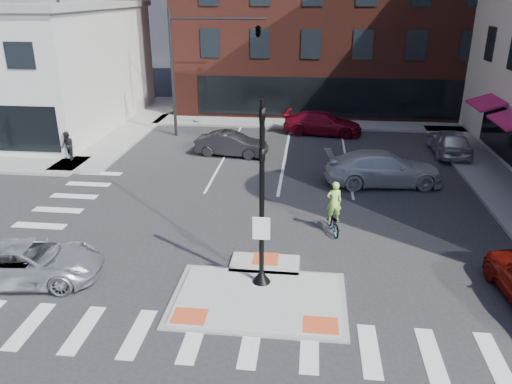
# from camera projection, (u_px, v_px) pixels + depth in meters

# --- Properties ---
(ground) EXTENTS (120.00, 120.00, 0.00)m
(ground) POSITION_uv_depth(u_px,v_px,m) (260.00, 291.00, 15.94)
(ground) COLOR #28282B
(ground) RESTS_ON ground
(refuge_island) EXTENTS (5.40, 4.65, 0.13)m
(refuge_island) POSITION_uv_depth(u_px,v_px,m) (259.00, 295.00, 15.69)
(refuge_island) COLOR gray
(refuge_island) RESTS_ON ground
(sidewalk_nw) EXTENTS (23.50, 20.50, 0.15)m
(sidewalk_nw) POSITION_uv_depth(u_px,v_px,m) (23.00, 141.00, 31.73)
(sidewalk_nw) COLOR gray
(sidewalk_nw) RESTS_ON ground
(sidewalk_e) EXTENTS (3.00, 24.00, 0.15)m
(sidewalk_e) POSITION_uv_depth(u_px,v_px,m) (504.00, 189.00, 24.03)
(sidewalk_e) COLOR gray
(sidewalk_e) RESTS_ON ground
(sidewalk_n) EXTENTS (26.00, 3.00, 0.15)m
(sidewalk_n) POSITION_uv_depth(u_px,v_px,m) (333.00, 124.00, 35.90)
(sidewalk_n) COLOR gray
(sidewalk_n) RESTS_ON ground
(building_n) EXTENTS (24.40, 18.40, 15.50)m
(building_n) POSITION_uv_depth(u_px,v_px,m) (334.00, 6.00, 42.24)
(building_n) COLOR #53221A
(building_n) RESTS_ON ground
(building_far_left) EXTENTS (10.00, 12.00, 10.00)m
(building_far_left) POSITION_uv_depth(u_px,v_px,m) (271.00, 26.00, 62.45)
(building_far_left) COLOR slate
(building_far_left) RESTS_ON ground
(building_far_right) EXTENTS (12.00, 12.00, 12.00)m
(building_far_right) POSITION_uv_depth(u_px,v_px,m) (376.00, 17.00, 62.59)
(building_far_right) COLOR brown
(building_far_right) RESTS_ON ground
(signal_pole) EXTENTS (0.60, 0.60, 5.98)m
(signal_pole) POSITION_uv_depth(u_px,v_px,m) (262.00, 219.00, 15.43)
(signal_pole) COLOR black
(signal_pole) RESTS_ON refuge_island
(mast_arm_signal) EXTENTS (6.10, 2.24, 8.00)m
(mast_arm_signal) POSITION_uv_depth(u_px,v_px,m) (234.00, 39.00, 30.59)
(mast_arm_signal) COLOR black
(mast_arm_signal) RESTS_ON ground
(silver_suv) EXTENTS (5.11, 2.87, 1.35)m
(silver_suv) POSITION_uv_depth(u_px,v_px,m) (27.00, 262.00, 16.35)
(silver_suv) COLOR silver
(silver_suv) RESTS_ON ground
(white_pickup) EXTENTS (5.94, 2.98, 1.65)m
(white_pickup) POSITION_uv_depth(u_px,v_px,m) (383.00, 168.00, 24.59)
(white_pickup) COLOR silver
(white_pickup) RESTS_ON ground
(bg_car_dark) EXTENTS (4.30, 1.93, 1.37)m
(bg_car_dark) POSITION_uv_depth(u_px,v_px,m) (231.00, 144.00, 28.99)
(bg_car_dark) COLOR #242429
(bg_car_dark) RESTS_ON ground
(bg_car_silver) EXTENTS (1.84, 4.56, 1.55)m
(bg_car_silver) POSITION_uv_depth(u_px,v_px,m) (449.00, 142.00, 29.08)
(bg_car_silver) COLOR silver
(bg_car_silver) RESTS_ON ground
(bg_car_red) EXTENTS (5.46, 2.84, 1.51)m
(bg_car_red) POSITION_uv_depth(u_px,v_px,m) (322.00, 123.00, 33.33)
(bg_car_red) COLOR maroon
(bg_car_red) RESTS_ON ground
(cyclist) EXTENTS (0.91, 1.75, 2.12)m
(cyclist) POSITION_uv_depth(u_px,v_px,m) (333.00, 215.00, 19.68)
(cyclist) COLOR #3F3F44
(cyclist) RESTS_ON ground
(pedestrian_a) EXTENTS (0.98, 0.96, 1.60)m
(pedestrian_a) POSITION_uv_depth(u_px,v_px,m) (68.00, 146.00, 27.72)
(pedestrian_a) COLOR black
(pedestrian_a) RESTS_ON sidewalk_nw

